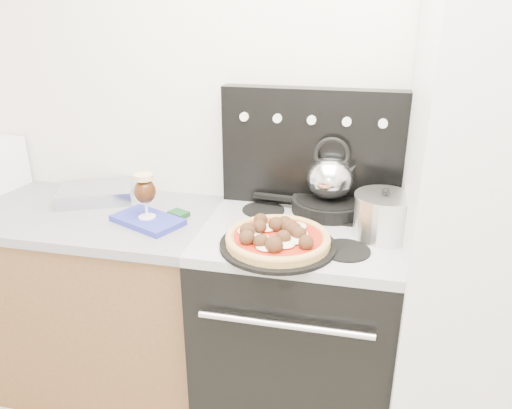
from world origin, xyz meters
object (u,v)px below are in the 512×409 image
(tea_kettle, at_px, (331,174))
(beer_glass, at_px, (145,196))
(oven_mitt, at_px, (148,220))
(pizza_pan, at_px, (278,245))
(fridge, at_px, (496,242))
(skillet, at_px, (329,205))
(stock_pot, at_px, (383,217))
(base_cabinet, at_px, (68,299))
(pizza, at_px, (278,237))
(stove_body, at_px, (297,331))

(tea_kettle, bearing_deg, beer_glass, -179.10)
(oven_mitt, relative_size, pizza_pan, 0.68)
(fridge, distance_m, skillet, 0.65)
(beer_glass, height_order, stock_pot, beer_glass)
(base_cabinet, height_order, oven_mitt, oven_mitt)
(oven_mitt, xyz_separation_m, pizza, (0.57, -0.13, 0.05))
(stove_body, height_order, skillet, skillet)
(oven_mitt, bearing_deg, skillet, 18.60)
(skillet, relative_size, tea_kettle, 1.41)
(tea_kettle, bearing_deg, stove_body, -131.54)
(stove_body, distance_m, oven_mitt, 0.78)
(fridge, xyz_separation_m, pizza, (-0.76, -0.14, 0.01))
(skillet, bearing_deg, fridge, -20.61)
(beer_glass, bearing_deg, fridge, 0.51)
(stove_body, bearing_deg, base_cabinet, 178.70)
(pizza, relative_size, tea_kettle, 1.70)
(base_cabinet, xyz_separation_m, fridge, (1.80, -0.05, 0.52))
(beer_glass, distance_m, stock_pot, 0.93)
(stove_body, height_order, pizza_pan, pizza_pan)
(fridge, xyz_separation_m, pizza_pan, (-0.76, -0.14, -0.02))
(skillet, height_order, tea_kettle, tea_kettle)
(pizza_pan, bearing_deg, oven_mitt, 166.90)
(base_cabinet, relative_size, fridge, 0.76)
(tea_kettle, bearing_deg, skillet, 0.00)
(base_cabinet, bearing_deg, skillet, 8.53)
(beer_glass, relative_size, stock_pot, 0.89)
(oven_mitt, height_order, skillet, skillet)
(stock_pot, bearing_deg, base_cabinet, 179.15)
(beer_glass, xyz_separation_m, pizza_pan, (0.57, -0.13, -0.09))
(oven_mitt, xyz_separation_m, beer_glass, (0.00, 0.00, 0.11))
(stove_body, relative_size, oven_mitt, 3.06)
(stock_pot, bearing_deg, beer_glass, -177.49)
(pizza, bearing_deg, beer_glass, 166.90)
(base_cabinet, height_order, stock_pot, stock_pot)
(pizza_pan, bearing_deg, pizza, 0.00)
(beer_glass, bearing_deg, base_cabinet, 172.66)
(base_cabinet, xyz_separation_m, oven_mitt, (0.48, -0.06, 0.48))
(stove_body, relative_size, beer_glass, 4.62)
(pizza, bearing_deg, stock_pot, 25.19)
(pizza_pan, distance_m, pizza, 0.03)
(stove_body, xyz_separation_m, fridge, (0.70, -0.03, 0.51))
(beer_glass, distance_m, skillet, 0.76)
(pizza, height_order, stock_pot, stock_pot)
(fridge, height_order, stock_pot, fridge)
(fridge, relative_size, stock_pot, 8.84)
(oven_mitt, distance_m, pizza, 0.58)
(beer_glass, height_order, pizza_pan, beer_glass)
(oven_mitt, height_order, pizza_pan, pizza_pan)
(stove_body, relative_size, pizza, 2.34)
(base_cabinet, distance_m, oven_mitt, 0.68)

